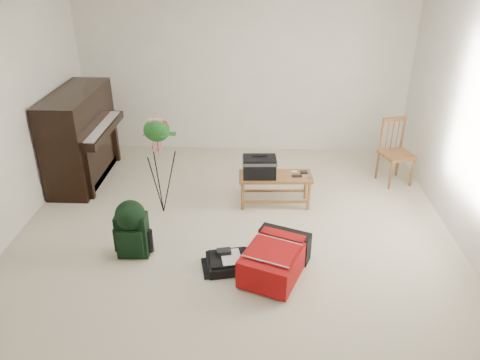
{
  "coord_description": "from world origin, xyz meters",
  "views": [
    {
      "loc": [
        0.28,
        -4.27,
        3.02
      ],
      "look_at": [
        0.06,
        0.35,
        0.65
      ],
      "focal_mm": 35.0,
      "sensor_mm": 36.0,
      "label": 1
    }
  ],
  "objects_px": {
    "black_duffel": "(229,262)",
    "flower_stand": "(160,167)",
    "dining_chair": "(396,152)",
    "bench": "(264,169)",
    "red_suitcase": "(275,256)",
    "piano": "(81,138)",
    "green_backpack": "(131,226)"
  },
  "relations": [
    {
      "from": "black_duffel",
      "to": "flower_stand",
      "type": "height_order",
      "value": "flower_stand"
    },
    {
      "from": "dining_chair",
      "to": "flower_stand",
      "type": "relative_size",
      "value": 0.71
    },
    {
      "from": "bench",
      "to": "dining_chair",
      "type": "bearing_deg",
      "value": 19.24
    },
    {
      "from": "black_duffel",
      "to": "flower_stand",
      "type": "bearing_deg",
      "value": 117.04
    },
    {
      "from": "bench",
      "to": "dining_chair",
      "type": "height_order",
      "value": "dining_chair"
    },
    {
      "from": "piano",
      "to": "red_suitcase",
      "type": "height_order",
      "value": "piano"
    },
    {
      "from": "red_suitcase",
      "to": "black_duffel",
      "type": "bearing_deg",
      "value": -161.38
    },
    {
      "from": "piano",
      "to": "flower_stand",
      "type": "xyz_separation_m",
      "value": [
        1.27,
        -0.89,
        0.01
      ]
    },
    {
      "from": "flower_stand",
      "to": "black_duffel",
      "type": "bearing_deg",
      "value": -53.45
    },
    {
      "from": "piano",
      "to": "green_backpack",
      "type": "relative_size",
      "value": 2.31
    },
    {
      "from": "dining_chair",
      "to": "flower_stand",
      "type": "height_order",
      "value": "flower_stand"
    },
    {
      "from": "red_suitcase",
      "to": "black_duffel",
      "type": "relative_size",
      "value": 1.8
    },
    {
      "from": "red_suitcase",
      "to": "flower_stand",
      "type": "distance_m",
      "value": 1.81
    },
    {
      "from": "red_suitcase",
      "to": "flower_stand",
      "type": "height_order",
      "value": "flower_stand"
    },
    {
      "from": "piano",
      "to": "flower_stand",
      "type": "relative_size",
      "value": 1.19
    },
    {
      "from": "bench",
      "to": "flower_stand",
      "type": "relative_size",
      "value": 0.74
    },
    {
      "from": "bench",
      "to": "flower_stand",
      "type": "height_order",
      "value": "flower_stand"
    },
    {
      "from": "dining_chair",
      "to": "black_duffel",
      "type": "relative_size",
      "value": 1.75
    },
    {
      "from": "piano",
      "to": "bench",
      "type": "height_order",
      "value": "piano"
    },
    {
      "from": "dining_chair",
      "to": "red_suitcase",
      "type": "height_order",
      "value": "dining_chair"
    },
    {
      "from": "piano",
      "to": "green_backpack",
      "type": "height_order",
      "value": "piano"
    },
    {
      "from": "bench",
      "to": "green_backpack",
      "type": "height_order",
      "value": "bench"
    },
    {
      "from": "bench",
      "to": "black_duffel",
      "type": "distance_m",
      "value": 1.43
    },
    {
      "from": "red_suitcase",
      "to": "flower_stand",
      "type": "xyz_separation_m",
      "value": [
        -1.36,
        1.11,
        0.44
      ]
    },
    {
      "from": "red_suitcase",
      "to": "green_backpack",
      "type": "distance_m",
      "value": 1.52
    },
    {
      "from": "bench",
      "to": "dining_chair",
      "type": "relative_size",
      "value": 1.04
    },
    {
      "from": "green_backpack",
      "to": "piano",
      "type": "bearing_deg",
      "value": 121.17
    },
    {
      "from": "piano",
      "to": "flower_stand",
      "type": "bearing_deg",
      "value": -35.02
    },
    {
      "from": "bench",
      "to": "red_suitcase",
      "type": "distance_m",
      "value": 1.39
    },
    {
      "from": "piano",
      "to": "bench",
      "type": "relative_size",
      "value": 1.61
    },
    {
      "from": "piano",
      "to": "green_backpack",
      "type": "distance_m",
      "value": 2.14
    },
    {
      "from": "piano",
      "to": "green_backpack",
      "type": "bearing_deg",
      "value": -57.78
    }
  ]
}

